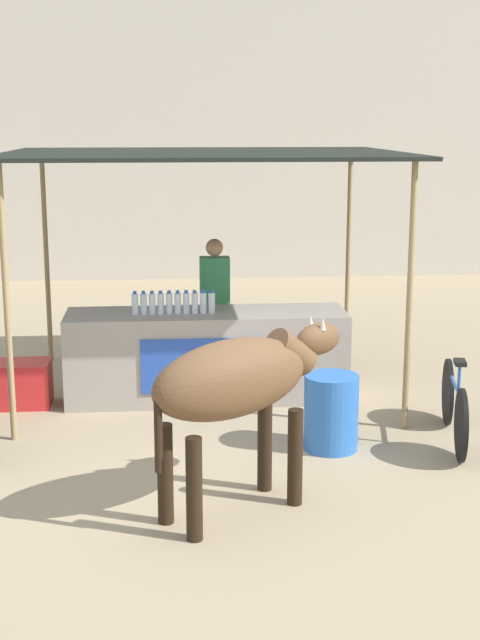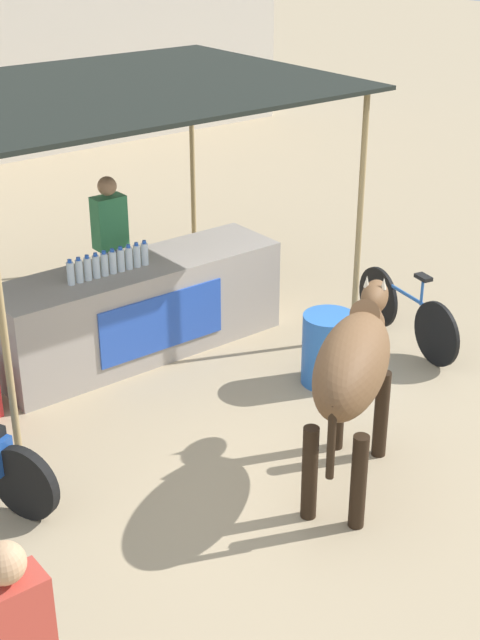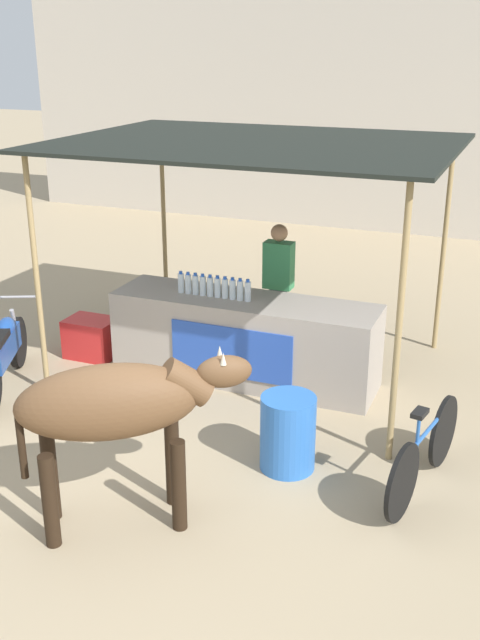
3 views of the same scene
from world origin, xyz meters
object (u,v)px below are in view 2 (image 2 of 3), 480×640
Objects in this scene: stall_counter at (140,309)px; bicycle_leaning at (406,313)px; water_barrel at (328,349)px; cow at (354,366)px; vendor_behind_counter at (111,250)px.

stall_counter is 2.73m from bicycle_leaning.
bicycle_leaning reaches higher than water_barrel.
stall_counter is 1.76× the size of cow.
water_barrel is at bearing -56.92° from stall_counter.
stall_counter is 2.95m from cow.
stall_counter reaches higher than water_barrel.
stall_counter is 1.82× the size of vendor_behind_counter.
stall_counter is 4.27× the size of water_barrel.
cow reaches higher than stall_counter.
stall_counter is at bearing 145.72° from bicycle_leaning.
vendor_behind_counter is at bearing 89.51° from cow.
vendor_behind_counter is (0.13, 0.75, 0.37)m from stall_counter.
cow reaches higher than bicycle_leaning.
water_barrel is at bearing -68.72° from vendor_behind_counter.
water_barrel is 1.73m from cow.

